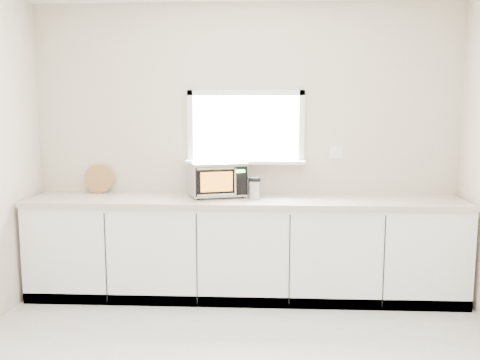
{
  "coord_description": "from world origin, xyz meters",
  "views": [
    {
      "loc": [
        0.19,
        -2.83,
        1.71
      ],
      "look_at": [
        -0.03,
        1.55,
        1.11
      ],
      "focal_mm": 38.0,
      "sensor_mm": 36.0,
      "label": 1
    }
  ],
  "objects": [
    {
      "name": "countertop",
      "position": [
        0.0,
        1.69,
        0.9
      ],
      "size": [
        3.92,
        0.64,
        0.04
      ],
      "primitive_type": "cube",
      "color": "beige",
      "rests_on": "cabinets"
    },
    {
      "name": "coffee_grinder",
      "position": [
        0.09,
        1.69,
        1.02
      ],
      "size": [
        0.12,
        0.12,
        0.2
      ],
      "rotation": [
        0.0,
        0.0,
        0.02
      ],
      "color": "#B5B8BD",
      "rests_on": "countertop"
    },
    {
      "name": "cutting_board",
      "position": [
        -1.41,
        1.94,
        1.06
      ],
      "size": [
        0.28,
        0.07,
        0.28
      ],
      "primitive_type": "cylinder",
      "rotation": [
        1.4,
        0.0,
        0.0
      ],
      "color": "olive",
      "rests_on": "countertop"
    },
    {
      "name": "cabinets",
      "position": [
        0.0,
        1.7,
        0.44
      ],
      "size": [
        3.92,
        0.6,
        0.88
      ],
      "primitive_type": "cube",
      "color": "white",
      "rests_on": "ground"
    },
    {
      "name": "back_wall",
      "position": [
        0.0,
        2.0,
        1.36
      ],
      "size": [
        4.0,
        0.17,
        2.7
      ],
      "color": "beige",
      "rests_on": "ground"
    },
    {
      "name": "knife_block",
      "position": [
        -0.34,
        1.75,
        1.04
      ],
      "size": [
        0.13,
        0.22,
        0.29
      ],
      "rotation": [
        0.0,
        0.0,
        -0.2
      ],
      "color": "#452718",
      "rests_on": "countertop"
    },
    {
      "name": "microwave",
      "position": [
        -0.26,
        1.81,
        1.09
      ],
      "size": [
        0.59,
        0.52,
        0.32
      ],
      "rotation": [
        0.0,
        0.0,
        0.32
      ],
      "color": "black",
      "rests_on": "countertop"
    }
  ]
}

